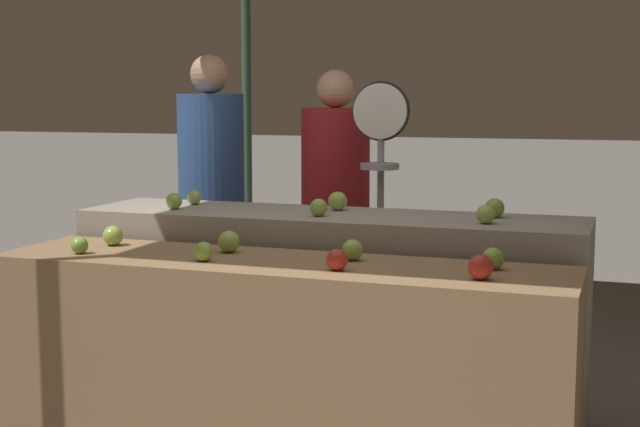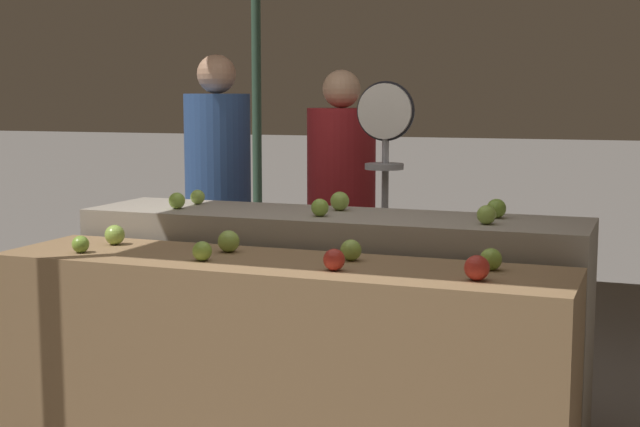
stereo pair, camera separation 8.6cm
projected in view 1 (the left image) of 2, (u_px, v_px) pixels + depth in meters
display_counter_front at (278, 367)px, 3.46m from camera, size 2.26×0.55×0.84m
display_counter_back at (328, 318)px, 4.02m from camera, size 2.26×0.55×0.95m
apple_front_0 at (80, 245)px, 3.56m from camera, size 0.07×0.07×0.07m
apple_front_1 at (203, 252)px, 3.40m from camera, size 0.08×0.08×0.08m
apple_front_2 at (337, 260)px, 3.21m from camera, size 0.08×0.08×0.08m
apple_front_3 at (481, 267)px, 3.05m from camera, size 0.09×0.09×0.09m
apple_front_4 at (113, 236)px, 3.76m from camera, size 0.09×0.09×0.09m
apple_front_5 at (229, 242)px, 3.59m from camera, size 0.09×0.09×0.09m
apple_front_6 at (352, 250)px, 3.41m from camera, size 0.08×0.08×0.08m
apple_front_7 at (493, 259)px, 3.24m from camera, size 0.08×0.08×0.08m
apple_back_0 at (174, 201)px, 4.10m from camera, size 0.08×0.08×0.08m
apple_back_1 at (319, 208)px, 3.85m from camera, size 0.08×0.08×0.08m
apple_back_2 at (486, 214)px, 3.62m from camera, size 0.08×0.08×0.08m
apple_back_3 at (194, 197)px, 4.28m from camera, size 0.07×0.07×0.07m
apple_back_4 at (338, 201)px, 4.05m from camera, size 0.09×0.09×0.09m
apple_back_5 at (495, 208)px, 3.81m from camera, size 0.08×0.08×0.08m
produce_scale at (380, 162)px, 4.57m from camera, size 0.30×0.20×1.55m
person_vendor_at_scale at (335, 194)px, 5.03m from camera, size 0.49×0.49×1.62m
person_customer_left at (211, 181)px, 5.17m from camera, size 0.40×0.40×1.71m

